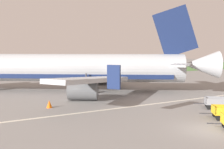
{
  "coord_description": "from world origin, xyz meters",
  "views": [
    {
      "loc": [
        -15.07,
        -12.77,
        5.58
      ],
      "look_at": [
        -0.07,
        13.75,
        2.8
      ],
      "focal_mm": 43.96,
      "sensor_mm": 36.0,
      "label": 1
    }
  ],
  "objects": [
    {
      "name": "ground_plane",
      "position": [
        0.0,
        0.0,
        0.0
      ],
      "size": [
        220.0,
        220.0,
        0.0
      ],
      "primitive_type": "plane",
      "color": "gray"
    },
    {
      "name": "grass_strip",
      "position": [
        0.0,
        53.38,
        0.03
      ],
      "size": [
        220.0,
        28.0,
        0.06
      ],
      "primitive_type": "cube",
      "color": "#518442",
      "rests_on": "ground"
    },
    {
      "name": "apron_stripe",
      "position": [
        0.0,
        9.31,
        0.01
      ],
      "size": [
        120.0,
        0.36,
        0.01
      ],
      "primitive_type": "cube",
      "color": "silver",
      "rests_on": "ground"
    },
    {
      "name": "airplane",
      "position": [
        -1.06,
        21.3,
        3.05
      ],
      "size": [
        33.29,
        28.09,
        11.34
      ],
      "color": "#B2B7BC",
      "rests_on": "ground"
    },
    {
      "name": "baggage_cart_far_end",
      "position": [
        6.23,
        4.48,
        0.6
      ],
      "size": [
        3.17,
        2.88,
        1.07
      ],
      "color": "gray",
      "rests_on": "ground"
    },
    {
      "name": "traffic_cone_near_plane",
      "position": [
        -7.55,
        12.76,
        0.37
      ],
      "size": [
        0.56,
        0.56,
        0.74
      ],
      "primitive_type": "cone",
      "color": "orange",
      "rests_on": "ground"
    }
  ]
}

